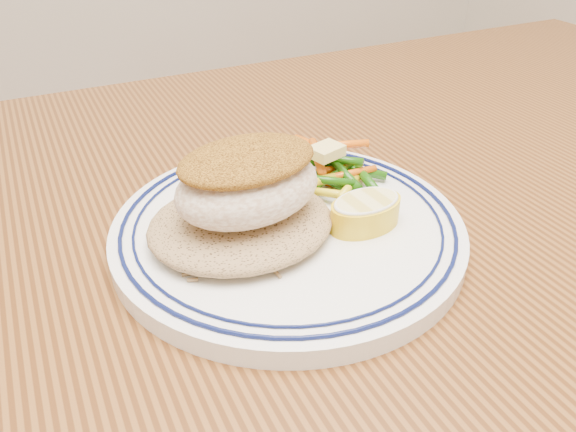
# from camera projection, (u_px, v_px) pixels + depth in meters

# --- Properties ---
(dining_table) EXTENTS (1.50, 0.90, 0.75)m
(dining_table) POSITION_uv_depth(u_px,v_px,m) (294.00, 372.00, 0.44)
(dining_table) COLOR #4B270F
(dining_table) RESTS_ON ground
(plate) EXTENTS (0.26, 0.26, 0.02)m
(plate) POSITION_uv_depth(u_px,v_px,m) (288.00, 228.00, 0.42)
(plate) COLOR white
(plate) RESTS_ON dining_table
(rice_pilaf) EXTENTS (0.13, 0.12, 0.03)m
(rice_pilaf) POSITION_uv_depth(u_px,v_px,m) (241.00, 220.00, 0.40)
(rice_pilaf) COLOR #95744A
(rice_pilaf) RESTS_ON plate
(fish_fillet) EXTENTS (0.11, 0.09, 0.05)m
(fish_fillet) POSITION_uv_depth(u_px,v_px,m) (248.00, 180.00, 0.38)
(fish_fillet) COLOR beige
(fish_fillet) RESTS_ON rice_pilaf
(vegetable_pile) EXTENTS (0.10, 0.10, 0.03)m
(vegetable_pile) POSITION_uv_depth(u_px,v_px,m) (327.00, 169.00, 0.46)
(vegetable_pile) COLOR #E15D0B
(vegetable_pile) RESTS_ON plate
(butter_pat) EXTENTS (0.03, 0.03, 0.01)m
(butter_pat) POSITION_uv_depth(u_px,v_px,m) (326.00, 151.00, 0.45)
(butter_pat) COLOR #F2DD76
(butter_pat) RESTS_ON vegetable_pile
(lemon_wedge) EXTENTS (0.06, 0.06, 0.02)m
(lemon_wedge) POSITION_uv_depth(u_px,v_px,m) (366.00, 211.00, 0.41)
(lemon_wedge) COLOR yellow
(lemon_wedge) RESTS_ON plate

